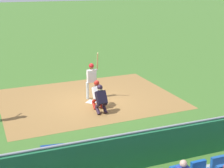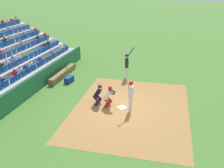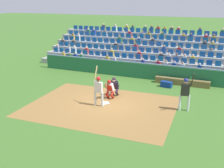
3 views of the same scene
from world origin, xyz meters
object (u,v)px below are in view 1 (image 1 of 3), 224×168
at_px(batter_at_plate, 92,77).
at_px(catcher_crouching, 98,93).
at_px(home_plate_umpire, 101,98).
at_px(equipment_duffel_bag, 53,153).
at_px(home_plate_marker, 92,102).
at_px(water_bottle_on_bench, 4,164).

height_order(batter_at_plate, catcher_crouching, batter_at_plate).
relative_size(home_plate_umpire, equipment_duffel_bag, 1.65).
relative_size(home_plate_marker, batter_at_plate, 0.19).
relative_size(batter_at_plate, home_plate_umpire, 1.81).
height_order(catcher_crouching, equipment_duffel_bag, catcher_crouching).
bearing_deg(equipment_duffel_bag, home_plate_umpire, 56.84).
bearing_deg(equipment_duffel_bag, water_bottle_on_bench, -142.51).
relative_size(batter_at_plate, water_bottle_on_bench, 8.66).
xyz_separation_m(batter_at_plate, catcher_crouching, (-0.14, -1.25, -0.37)).
height_order(home_plate_umpire, water_bottle_on_bench, home_plate_umpire).
height_order(water_bottle_on_bench, equipment_duffel_bag, water_bottle_on_bench).
relative_size(batter_at_plate, equipment_duffel_bag, 2.99).
distance_m(batter_at_plate, home_plate_umpire, 1.93).
bearing_deg(catcher_crouching, water_bottle_on_bench, -133.36).
bearing_deg(home_plate_marker, catcher_crouching, -86.98).
bearing_deg(home_plate_marker, equipment_duffel_bag, -121.37).
height_order(batter_at_plate, home_plate_umpire, batter_at_plate).
distance_m(batter_at_plate, catcher_crouching, 1.31).
relative_size(catcher_crouching, home_plate_umpire, 1.01).
bearing_deg(home_plate_marker, water_bottle_on_bench, -128.64).
distance_m(home_plate_umpire, equipment_duffel_bag, 4.01).
distance_m(home_plate_marker, equipment_duffel_bag, 5.12).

